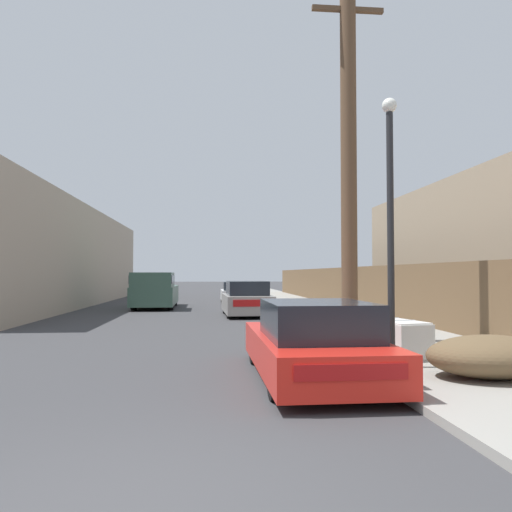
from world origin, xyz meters
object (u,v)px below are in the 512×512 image
object	(u,v)px
car_parked_mid	(247,300)
brush_pile	(490,356)
discarded_fridge	(391,337)
car_parked_far	(236,293)
pickup_truck	(155,290)
utility_pole	(349,152)
parked_sports_car_red	(313,343)
street_lamp	(390,210)

from	to	relation	value
car_parked_mid	brush_pile	xyz separation A→B (m)	(2.81, -13.30, -0.22)
discarded_fridge	car_parked_far	size ratio (longest dim) A/B	0.45
pickup_truck	utility_pole	distance (m)	15.51
discarded_fridge	parked_sports_car_red	xyz separation A→B (m)	(-1.94, -1.61, 0.12)
parked_sports_car_red	utility_pole	bearing A→B (deg)	64.97
parked_sports_car_red	brush_pile	xyz separation A→B (m)	(2.67, -0.69, -0.14)
pickup_truck	utility_pole	size ratio (longest dim) A/B	0.63
car_parked_far	brush_pile	bearing A→B (deg)	-83.27
parked_sports_car_red	utility_pole	world-z (taller)	utility_pole
parked_sports_car_red	street_lamp	xyz separation A→B (m)	(1.45, 0.29, 2.27)
car_parked_mid	street_lamp	distance (m)	12.61
car_parked_far	pickup_truck	size ratio (longest dim) A/B	0.74
car_parked_far	street_lamp	world-z (taller)	street_lamp
car_parked_mid	brush_pile	bearing A→B (deg)	-79.79
car_parked_mid	car_parked_far	size ratio (longest dim) A/B	0.97
discarded_fridge	utility_pole	size ratio (longest dim) A/B	0.21
pickup_truck	brush_pile	size ratio (longest dim) A/B	2.82
pickup_truck	utility_pole	xyz separation A→B (m)	(6.12, -13.73, 3.83)
car_parked_far	pickup_truck	distance (m)	6.24
street_lamp	parked_sports_car_red	bearing A→B (deg)	-168.68
pickup_truck	brush_pile	xyz separation A→B (m)	(7.10, -18.13, -0.45)
discarded_fridge	street_lamp	size ratio (longest dim) A/B	0.40
parked_sports_car_red	car_parked_far	xyz separation A→B (m)	(-0.08, 21.91, 0.01)
car_parked_far	brush_pile	xyz separation A→B (m)	(2.76, -22.60, -0.15)
car_parked_far	pickup_truck	xyz separation A→B (m)	(-4.34, -4.48, 0.30)
parked_sports_car_red	utility_pole	distance (m)	5.81
street_lamp	brush_pile	distance (m)	2.88
car_parked_far	brush_pile	size ratio (longest dim) A/B	2.09
parked_sports_car_red	car_parked_mid	world-z (taller)	car_parked_mid
car_parked_mid	street_lamp	size ratio (longest dim) A/B	0.87
discarded_fridge	parked_sports_car_red	world-z (taller)	parked_sports_car_red
street_lamp	car_parked_far	bearing A→B (deg)	94.06
discarded_fridge	utility_pole	xyz separation A→B (m)	(-0.24, 2.09, 4.26)
parked_sports_car_red	utility_pole	xyz separation A→B (m)	(1.69, 3.71, 4.14)
discarded_fridge	pickup_truck	bearing A→B (deg)	99.45
car_parked_far	discarded_fridge	bearing A→B (deg)	-84.54
car_parked_mid	utility_pole	size ratio (longest dim) A/B	0.45
utility_pole	street_lamp	world-z (taller)	utility_pole
discarded_fridge	car_parked_far	bearing A→B (deg)	83.23
pickup_truck	car_parked_mid	bearing A→B (deg)	130.89
car_parked_mid	utility_pole	bearing A→B (deg)	-80.09
car_parked_far	pickup_truck	bearing A→B (deg)	-134.34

